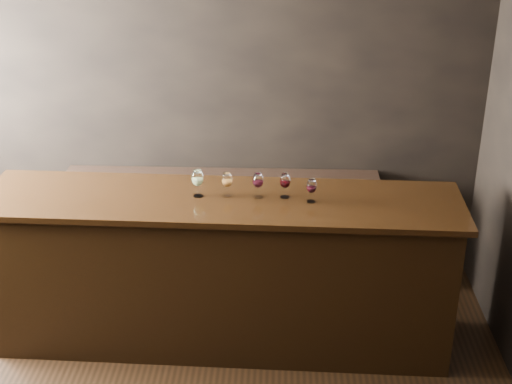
{
  "coord_description": "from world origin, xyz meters",
  "views": [
    {
      "loc": [
        0.87,
        -3.32,
        3.27
      ],
      "look_at": [
        0.69,
        1.12,
        1.23
      ],
      "focal_mm": 50.0,
      "sensor_mm": 36.0,
      "label": 1
    }
  ],
  "objects_px": {
    "bar_counter": "(222,274)",
    "glass_red_c": "(312,187)",
    "glass_white": "(198,179)",
    "glass_amber": "(227,180)",
    "back_bar_shelf": "(222,228)",
    "glass_red_b": "(285,181)",
    "glass_red_a": "(258,181)"
  },
  "relations": [
    {
      "from": "back_bar_shelf",
      "to": "glass_red_c",
      "type": "height_order",
      "value": "glass_red_c"
    },
    {
      "from": "glass_amber",
      "to": "glass_red_a",
      "type": "relative_size",
      "value": 0.97
    },
    {
      "from": "glass_white",
      "to": "glass_red_c",
      "type": "xyz_separation_m",
      "value": [
        0.78,
        -0.06,
        -0.02
      ]
    },
    {
      "from": "glass_amber",
      "to": "glass_red_b",
      "type": "relative_size",
      "value": 0.99
    },
    {
      "from": "bar_counter",
      "to": "glass_amber",
      "type": "relative_size",
      "value": 18.65
    },
    {
      "from": "bar_counter",
      "to": "glass_red_c",
      "type": "height_order",
      "value": "glass_red_c"
    },
    {
      "from": "bar_counter",
      "to": "glass_red_c",
      "type": "bearing_deg",
      "value": -1.52
    },
    {
      "from": "glass_amber",
      "to": "glass_white",
      "type": "bearing_deg",
      "value": -177.08
    },
    {
      "from": "glass_white",
      "to": "bar_counter",
      "type": "bearing_deg",
      "value": -9.5
    },
    {
      "from": "glass_white",
      "to": "glass_amber",
      "type": "xyz_separation_m",
      "value": [
        0.2,
        0.01,
        -0.01
      ]
    },
    {
      "from": "bar_counter",
      "to": "glass_amber",
      "type": "distance_m",
      "value": 0.73
    },
    {
      "from": "glass_red_b",
      "to": "glass_red_a",
      "type": "bearing_deg",
      "value": -178.34
    },
    {
      "from": "glass_white",
      "to": "glass_red_c",
      "type": "distance_m",
      "value": 0.78
    },
    {
      "from": "glass_red_a",
      "to": "glass_white",
      "type": "bearing_deg",
      "value": 179.99
    },
    {
      "from": "glass_red_c",
      "to": "back_bar_shelf",
      "type": "bearing_deg",
      "value": 126.78
    },
    {
      "from": "glass_amber",
      "to": "glass_red_a",
      "type": "distance_m",
      "value": 0.21
    },
    {
      "from": "glass_red_a",
      "to": "glass_red_b",
      "type": "distance_m",
      "value": 0.19
    },
    {
      "from": "bar_counter",
      "to": "glass_red_c",
      "type": "xyz_separation_m",
      "value": [
        0.62,
        -0.03,
        0.72
      ]
    },
    {
      "from": "glass_red_a",
      "to": "glass_red_b",
      "type": "relative_size",
      "value": 1.02
    },
    {
      "from": "glass_red_a",
      "to": "glass_amber",
      "type": "bearing_deg",
      "value": 177.21
    },
    {
      "from": "glass_red_a",
      "to": "glass_red_c",
      "type": "bearing_deg",
      "value": -9.4
    },
    {
      "from": "glass_white",
      "to": "glass_red_b",
      "type": "height_order",
      "value": "glass_white"
    },
    {
      "from": "glass_red_b",
      "to": "bar_counter",
      "type": "bearing_deg",
      "value": -175.92
    },
    {
      "from": "back_bar_shelf",
      "to": "glass_red_c",
      "type": "xyz_separation_m",
      "value": [
        0.71,
        -0.94,
        0.82
      ]
    },
    {
      "from": "back_bar_shelf",
      "to": "glass_red_a",
      "type": "distance_m",
      "value": 1.26
    },
    {
      "from": "back_bar_shelf",
      "to": "glass_red_a",
      "type": "bearing_deg",
      "value": -68.96
    },
    {
      "from": "glass_amber",
      "to": "glass_red_c",
      "type": "bearing_deg",
      "value": -6.98
    },
    {
      "from": "glass_white",
      "to": "glass_red_a",
      "type": "distance_m",
      "value": 0.42
    },
    {
      "from": "bar_counter",
      "to": "glass_red_a",
      "type": "height_order",
      "value": "glass_red_a"
    },
    {
      "from": "bar_counter",
      "to": "glass_red_a",
      "type": "xyz_separation_m",
      "value": [
        0.26,
        0.03,
        0.73
      ]
    },
    {
      "from": "glass_red_c",
      "to": "glass_red_a",
      "type": "bearing_deg",
      "value": 170.6
    },
    {
      "from": "back_bar_shelf",
      "to": "glass_white",
      "type": "height_order",
      "value": "glass_white"
    }
  ]
}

